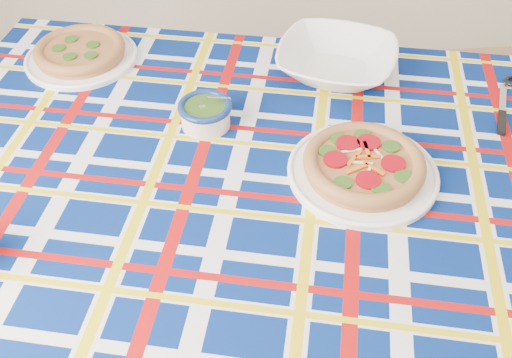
{
  "coord_description": "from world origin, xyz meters",
  "views": [
    {
      "loc": [
        -0.67,
        -0.59,
        1.64
      ],
      "look_at": [
        -0.59,
        0.26,
        0.81
      ],
      "focal_mm": 40.0,
      "sensor_mm": 36.0,
      "label": 1
    }
  ],
  "objects_px": {
    "main_focaccia_plate": "(364,164)",
    "serving_bowl": "(336,61)",
    "dining_table": "(276,188)",
    "pesto_bowl": "(205,112)"
  },
  "relations": [
    {
      "from": "serving_bowl",
      "to": "dining_table",
      "type": "bearing_deg",
      "value": -120.37
    },
    {
      "from": "main_focaccia_plate",
      "to": "serving_bowl",
      "type": "distance_m",
      "value": 0.39
    },
    {
      "from": "dining_table",
      "to": "pesto_bowl",
      "type": "height_order",
      "value": "pesto_bowl"
    },
    {
      "from": "serving_bowl",
      "to": "pesto_bowl",
      "type": "bearing_deg",
      "value": -151.67
    },
    {
      "from": "dining_table",
      "to": "serving_bowl",
      "type": "xyz_separation_m",
      "value": [
        0.2,
        0.34,
        0.12
      ]
    },
    {
      "from": "dining_table",
      "to": "main_focaccia_plate",
      "type": "distance_m",
      "value": 0.22
    },
    {
      "from": "dining_table",
      "to": "main_focaccia_plate",
      "type": "xyz_separation_m",
      "value": [
        0.18,
        -0.06,
        0.11
      ]
    },
    {
      "from": "main_focaccia_plate",
      "to": "pesto_bowl",
      "type": "xyz_separation_m",
      "value": [
        -0.33,
        0.21,
        0.01
      ]
    },
    {
      "from": "pesto_bowl",
      "to": "serving_bowl",
      "type": "relative_size",
      "value": 0.41
    },
    {
      "from": "dining_table",
      "to": "serving_bowl",
      "type": "height_order",
      "value": "serving_bowl"
    }
  ]
}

